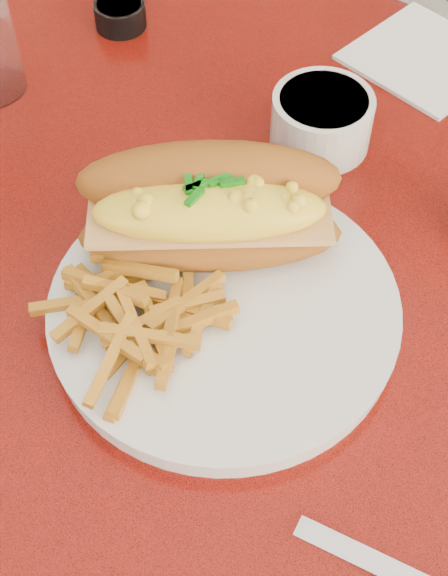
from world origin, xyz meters
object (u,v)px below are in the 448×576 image
Objects in this scene: mac_hoagie at (209,208)px; sauce_cup_left at (120,14)px; diner_table at (314,386)px; dinner_plate at (224,311)px; fork at (314,327)px; gravy_ramekin at (322,119)px.

sauce_cup_left is at bearing 105.65° from mac_hoagie.
diner_table is 0.24m from mac_hoagie.
dinner_plate is at bearing -124.77° from diner_table.
mac_hoagie is 0.12m from fork.
dinner_plate is 0.07m from fork.
dinner_plate is 0.40m from sauce_cup_left.
gravy_ramekin is 0.27m from sauce_cup_left.
diner_table is 0.19m from fork.
mac_hoagie is at bearing -90.89° from gravy_ramekin.
fork reaches higher than diner_table.
mac_hoagie is 1.47× the size of fork.
fork is (0.01, -0.05, 0.18)m from diner_table.
gravy_ramekin is (0.00, 0.17, -0.03)m from mac_hoagie.
dinner_plate and fork have the same top height.
dinner_plate is at bearing -81.58° from mac_hoagie.
mac_hoagie is 0.34m from sauce_cup_left.
sauce_cup_left is at bearing 172.89° from gravy_ramekin.
mac_hoagie is at bearing -37.58° from sauce_cup_left.
mac_hoagie is 0.17m from gravy_ramekin.
mac_hoagie is at bearing 135.19° from dinner_plate.
diner_table is at bearing -19.76° from mac_hoagie.
gravy_ramekin is (-0.10, 0.14, 0.19)m from diner_table.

